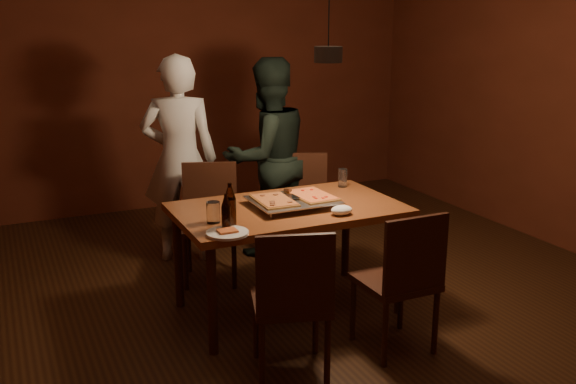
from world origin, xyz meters
name	(u,v)px	position (x,y,z in m)	size (l,w,h in m)	color
room_shell	(327,110)	(0.00, 0.00, 1.40)	(6.00, 6.00, 6.00)	#361E0E
dining_table	(288,217)	(-0.23, 0.11, 0.68)	(1.50, 0.90, 0.75)	brown
chair_far_left	(210,211)	(-0.52, 0.92, 0.54)	(0.54, 0.54, 0.49)	#38190F
chair_far_right	(302,198)	(0.28, 0.93, 0.54)	(0.55, 0.55, 0.49)	#38190F
chair_near_left	(292,291)	(-0.59, -0.72, 0.54)	(0.52, 0.52, 0.49)	#38190F
chair_near_right	(404,270)	(0.14, -0.73, 0.54)	(0.42, 0.42, 0.49)	#38190F
pizza_tray	(293,203)	(-0.20, 0.10, 0.77)	(0.55, 0.45, 0.05)	silver
pizza_meat	(274,200)	(-0.33, 0.11, 0.81)	(0.23, 0.36, 0.02)	maroon
pizza_cheese	(312,195)	(-0.05, 0.11, 0.81)	(0.24, 0.37, 0.02)	gold
spatula	(293,196)	(-0.19, 0.12, 0.81)	(0.09, 0.24, 0.04)	silver
beer_bottle_a	(226,212)	(-0.77, -0.18, 0.86)	(0.06, 0.06, 0.22)	black
beer_bottle_b	(230,205)	(-0.73, -0.13, 0.89)	(0.07, 0.07, 0.27)	black
water_glass_left	(213,212)	(-0.79, -0.01, 0.82)	(0.08, 0.08, 0.13)	silver
water_glass_right	(343,178)	(0.36, 0.41, 0.82)	(0.07, 0.07, 0.14)	silver
plate_slice	(227,233)	(-0.79, -0.26, 0.76)	(0.25, 0.25, 0.03)	white
napkin	(342,210)	(0.00, -0.20, 0.78)	(0.15, 0.11, 0.06)	white
diner_white	(180,159)	(-0.61, 1.40, 0.85)	(0.62, 0.41, 1.70)	silver
diner_dark	(268,158)	(0.11, 1.24, 0.83)	(0.81, 0.63, 1.67)	black
pendant_lamp	(328,53)	(0.00, 0.00, 1.76)	(0.18, 0.18, 1.10)	black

